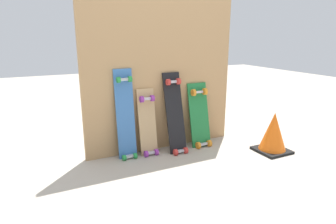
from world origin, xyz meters
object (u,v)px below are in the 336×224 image
Objects in this scene: skateboard_black at (175,117)px; skateboard_green at (200,118)px; skateboard_blue at (126,118)px; skateboard_natural at (148,126)px; traffic_cone at (273,133)px.

skateboard_green is at bearing 4.75° from skateboard_black.
skateboard_natural is (0.20, -0.01, -0.09)m from skateboard_blue.
skateboard_black is at bearing -6.88° from skateboard_blue.
skateboard_black is 2.12× the size of traffic_cone.
skateboard_blue is at bearing 173.12° from skateboard_black.
skateboard_black is at bearing -9.70° from skateboard_natural.
skateboard_black reaches higher than skateboard_green.
skateboard_green is 0.70m from traffic_cone.
traffic_cone is (0.53, -0.45, -0.09)m from skateboard_green.
traffic_cone is (1.27, -0.48, -0.17)m from skateboard_blue.
skateboard_blue is at bearing 159.09° from traffic_cone.
skateboard_blue is 0.75m from skateboard_green.
skateboard_green is (0.28, 0.02, -0.06)m from skateboard_black.
skateboard_natural is at bearing 177.79° from skateboard_green.
skateboard_blue is 1.37m from traffic_cone.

